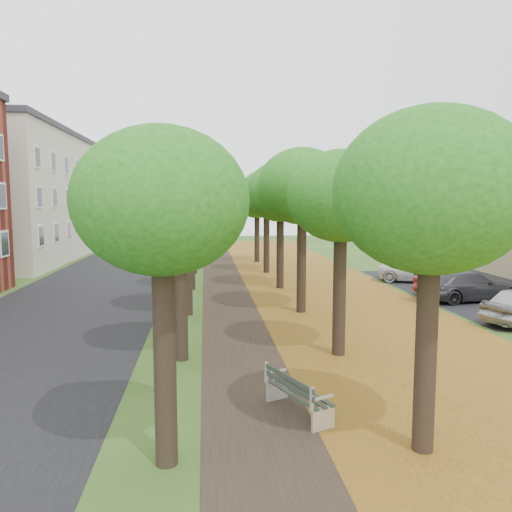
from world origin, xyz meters
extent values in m
plane|color=#2D4C19|center=(0.00, 0.00, 0.00)|extent=(120.00, 120.00, 0.00)
cube|color=black|center=(-7.50, 15.00, 0.00)|extent=(8.00, 70.00, 0.01)
cube|color=black|center=(0.00, 15.00, 0.00)|extent=(3.20, 70.00, 0.01)
cube|color=#975E1C|center=(5.00, 15.00, 0.01)|extent=(7.50, 70.00, 0.01)
cube|color=black|center=(13.50, 16.00, 0.00)|extent=(9.00, 16.00, 0.01)
cylinder|color=black|center=(-2.20, 0.00, 1.89)|extent=(0.40, 0.40, 3.78)
ellipsoid|color=#1A5E13|center=(-2.20, 0.00, 4.88)|extent=(3.41, 3.41, 2.90)
cylinder|color=black|center=(-2.20, 6.00, 1.89)|extent=(0.40, 0.40, 3.78)
ellipsoid|color=#1A5E13|center=(-2.20, 6.00, 4.88)|extent=(3.41, 3.41, 2.90)
cylinder|color=black|center=(-2.20, 12.00, 1.89)|extent=(0.40, 0.40, 3.78)
ellipsoid|color=#1A5E13|center=(-2.20, 12.00, 4.88)|extent=(3.41, 3.41, 2.90)
cylinder|color=black|center=(-2.20, 18.00, 1.89)|extent=(0.40, 0.40, 3.78)
ellipsoid|color=#1A5E13|center=(-2.20, 18.00, 4.88)|extent=(3.41, 3.41, 2.90)
cylinder|color=black|center=(-2.20, 24.00, 1.89)|extent=(0.40, 0.40, 3.78)
ellipsoid|color=#1A5E13|center=(-2.20, 24.00, 4.88)|extent=(3.41, 3.41, 2.90)
cylinder|color=black|center=(-2.20, 30.00, 1.89)|extent=(0.40, 0.40, 3.78)
ellipsoid|color=#1A5E13|center=(-2.20, 30.00, 4.88)|extent=(3.41, 3.41, 2.90)
cylinder|color=black|center=(2.60, 0.00, 1.89)|extent=(0.40, 0.40, 3.78)
ellipsoid|color=#1A5E13|center=(2.60, 0.00, 4.88)|extent=(3.41, 3.41, 2.90)
cylinder|color=black|center=(2.60, 6.00, 1.89)|extent=(0.40, 0.40, 3.78)
ellipsoid|color=#1A5E13|center=(2.60, 6.00, 4.88)|extent=(3.41, 3.41, 2.90)
cylinder|color=black|center=(2.60, 12.00, 1.89)|extent=(0.40, 0.40, 3.78)
ellipsoid|color=#1A5E13|center=(2.60, 12.00, 4.88)|extent=(3.41, 3.41, 2.90)
cylinder|color=black|center=(2.60, 18.00, 1.89)|extent=(0.40, 0.40, 3.78)
ellipsoid|color=#1A5E13|center=(2.60, 18.00, 4.88)|extent=(3.41, 3.41, 2.90)
cylinder|color=black|center=(2.60, 24.00, 1.89)|extent=(0.40, 0.40, 3.78)
ellipsoid|color=#1A5E13|center=(2.60, 24.00, 4.88)|extent=(3.41, 3.41, 2.90)
cylinder|color=black|center=(2.60, 30.00, 1.89)|extent=(0.40, 0.40, 3.78)
ellipsoid|color=#1A5E13|center=(2.60, 30.00, 4.88)|extent=(3.41, 3.41, 2.90)
cube|color=beige|center=(-17.00, 33.00, 5.00)|extent=(10.00, 20.00, 10.00)
cube|color=#2D2D33|center=(-17.00, 33.00, 10.20)|extent=(10.30, 20.30, 0.40)
cube|color=#252F27|center=(0.56, 1.85, 0.50)|extent=(1.26, 2.04, 0.04)
cube|color=#252F27|center=(0.29, 1.73, 0.80)|extent=(0.83, 1.86, 0.29)
cube|color=silver|center=(0.91, 1.01, 0.25)|extent=(0.54, 0.28, 0.50)
cube|color=silver|center=(0.20, 2.69, 0.25)|extent=(0.54, 0.28, 0.50)
cube|color=silver|center=(0.91, 1.01, 0.70)|extent=(0.49, 0.26, 0.04)
cube|color=silver|center=(0.20, 2.69, 0.70)|extent=(0.49, 0.26, 0.04)
imported|color=maroon|center=(11.00, 14.81, 0.67)|extent=(4.24, 2.15, 1.33)
imported|color=#303034|center=(11.00, 13.62, 0.71)|extent=(5.11, 2.65, 1.42)
imported|color=silver|center=(11.00, 19.30, 0.63)|extent=(4.96, 3.61, 1.25)
camera|label=1|loc=(-1.48, -8.65, 4.71)|focal=35.00mm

